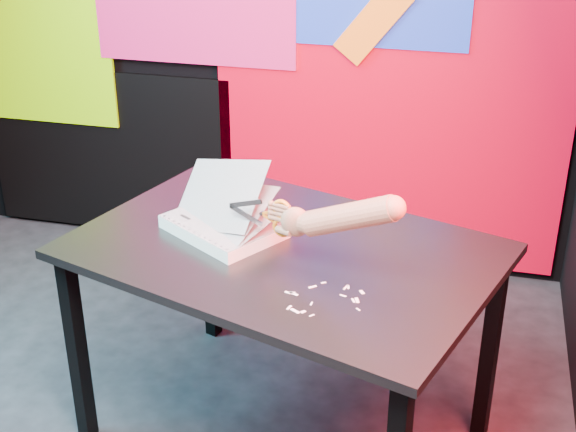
# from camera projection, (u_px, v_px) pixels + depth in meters

# --- Properties ---
(room) EXTENTS (3.01, 3.01, 2.71)m
(room) POSITION_uv_depth(u_px,v_px,m) (95.00, 64.00, 2.21)
(room) COLOR black
(room) RESTS_ON ground
(backdrop) EXTENTS (2.88, 0.05, 2.08)m
(backdrop) POSITION_uv_depth(u_px,v_px,m) (262.00, 66.00, 3.65)
(backdrop) COLOR #C20019
(backdrop) RESTS_ON ground
(work_table) EXTENTS (1.50, 1.22, 0.75)m
(work_table) POSITION_uv_depth(u_px,v_px,m) (283.00, 269.00, 2.56)
(work_table) COLOR black
(work_table) RESTS_ON ground
(printout_stack) EXTENTS (0.44, 0.41, 0.27)m
(printout_stack) POSITION_uv_depth(u_px,v_px,m) (223.00, 225.00, 2.60)
(printout_stack) COLOR white
(printout_stack) RESTS_ON work_table
(scissors) EXTENTS (0.21, 0.07, 0.12)m
(scissors) POSITION_uv_depth(u_px,v_px,m) (277.00, 217.00, 2.39)
(scissors) COLOR beige
(scissors) RESTS_ON printout_stack
(hand_forearm) EXTENTS (0.41, 0.15, 0.20)m
(hand_forearm) POSITION_uv_depth(u_px,v_px,m) (340.00, 217.00, 2.28)
(hand_forearm) COLOR #9D614A
(hand_forearm) RESTS_ON work_table
(paper_clippings) EXTENTS (0.23, 0.19, 0.00)m
(paper_clippings) POSITION_uv_depth(u_px,v_px,m) (321.00, 298.00, 2.25)
(paper_clippings) COLOR white
(paper_clippings) RESTS_ON work_table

